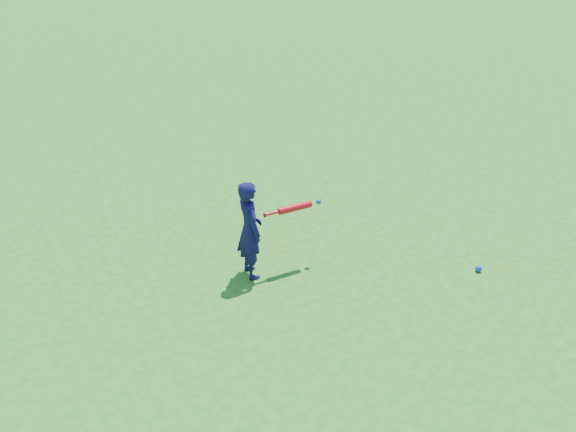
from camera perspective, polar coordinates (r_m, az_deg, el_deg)
The scene contains 4 objects.
ground at distance 7.61m, azimuth -4.66°, elevation -5.04°, with size 80.00×80.00×0.00m, color #22731B.
child at distance 7.28m, azimuth -3.43°, elevation -1.22°, with size 0.43×0.28×1.18m, color #100E41.
ground_ball_blue at distance 7.91m, azimuth 16.59°, elevation -4.52°, with size 0.08×0.08×0.08m, color #0D34DD.
bat_swing at distance 7.41m, azimuth 0.78°, elevation 0.79°, with size 0.76×0.09×0.09m.
Camera 1 is at (-2.71, -5.90, 3.97)m, focal length 40.00 mm.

